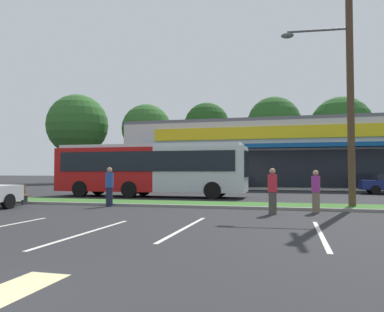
{
  "coord_description": "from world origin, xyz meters",
  "views": [
    {
      "loc": [
        3.84,
        -3.37,
        1.59
      ],
      "look_at": [
        -1.68,
        18.1,
        2.48
      ],
      "focal_mm": 35.71,
      "sensor_mm": 36.0,
      "label": 1
    }
  ],
  "objects_px": {
    "utility_pole": "(347,75)",
    "bus_stop_bench": "(13,194)",
    "city_bus": "(150,168)",
    "pedestrian_near_bench": "(272,191)",
    "car_3": "(201,182)",
    "pedestrian_by_pole": "(316,191)",
    "pedestrian_mid": "(109,187)"
  },
  "relations": [
    {
      "from": "city_bus",
      "to": "pedestrian_by_pole",
      "type": "height_order",
      "value": "city_bus"
    },
    {
      "from": "utility_pole",
      "to": "bus_stop_bench",
      "type": "distance_m",
      "value": 16.24
    },
    {
      "from": "city_bus",
      "to": "pedestrian_near_bench",
      "type": "height_order",
      "value": "city_bus"
    },
    {
      "from": "utility_pole",
      "to": "pedestrian_mid",
      "type": "distance_m",
      "value": 11.51
    },
    {
      "from": "city_bus",
      "to": "bus_stop_bench",
      "type": "xyz_separation_m",
      "value": [
        -4.41,
        -6.88,
        -1.26
      ]
    },
    {
      "from": "city_bus",
      "to": "car_3",
      "type": "distance_m",
      "value": 6.78
    },
    {
      "from": "utility_pole",
      "to": "pedestrian_near_bench",
      "type": "bearing_deg",
      "value": -136.0
    },
    {
      "from": "car_3",
      "to": "city_bus",
      "type": "bearing_deg",
      "value": -105.3
    },
    {
      "from": "car_3",
      "to": "pedestrian_by_pole",
      "type": "distance_m",
      "value": 15.54
    },
    {
      "from": "bus_stop_bench",
      "to": "pedestrian_near_bench",
      "type": "relative_size",
      "value": 0.94
    },
    {
      "from": "pedestrian_by_pole",
      "to": "city_bus",
      "type": "bearing_deg",
      "value": -161.67
    },
    {
      "from": "utility_pole",
      "to": "bus_stop_bench",
      "type": "xyz_separation_m",
      "value": [
        -15.28,
        -1.78,
        -5.22
      ]
    },
    {
      "from": "utility_pole",
      "to": "pedestrian_by_pole",
      "type": "distance_m",
      "value": 5.48
    },
    {
      "from": "car_3",
      "to": "pedestrian_by_pole",
      "type": "height_order",
      "value": "pedestrian_by_pole"
    },
    {
      "from": "pedestrian_by_pole",
      "to": "utility_pole",
      "type": "bearing_deg",
      "value": 108.66
    },
    {
      "from": "pedestrian_near_bench",
      "to": "pedestrian_by_pole",
      "type": "height_order",
      "value": "pedestrian_near_bench"
    },
    {
      "from": "bus_stop_bench",
      "to": "car_3",
      "type": "distance_m",
      "value": 14.71
    },
    {
      "from": "utility_pole",
      "to": "car_3",
      "type": "xyz_separation_m",
      "value": [
        -9.09,
        11.57,
        -4.96
      ]
    },
    {
      "from": "bus_stop_bench",
      "to": "pedestrian_mid",
      "type": "xyz_separation_m",
      "value": [
        4.94,
        0.25,
        0.39
      ]
    },
    {
      "from": "car_3",
      "to": "pedestrian_by_pole",
      "type": "xyz_separation_m",
      "value": [
        7.64,
        -13.53,
        0.05
      ]
    },
    {
      "from": "car_3",
      "to": "pedestrian_near_bench",
      "type": "xyz_separation_m",
      "value": [
        6.05,
        -14.5,
        0.09
      ]
    },
    {
      "from": "bus_stop_bench",
      "to": "pedestrian_mid",
      "type": "relative_size",
      "value": 0.9
    },
    {
      "from": "utility_pole",
      "to": "car_3",
      "type": "distance_m",
      "value": 15.53
    },
    {
      "from": "city_bus",
      "to": "bus_stop_bench",
      "type": "relative_size",
      "value": 7.51
    },
    {
      "from": "utility_pole",
      "to": "bus_stop_bench",
      "type": "bearing_deg",
      "value": -173.36
    },
    {
      "from": "car_3",
      "to": "pedestrian_by_pole",
      "type": "relative_size",
      "value": 2.79
    },
    {
      "from": "car_3",
      "to": "pedestrian_near_bench",
      "type": "height_order",
      "value": "pedestrian_near_bench"
    },
    {
      "from": "utility_pole",
      "to": "pedestrian_by_pole",
      "type": "relative_size",
      "value": 6.59
    },
    {
      "from": "bus_stop_bench",
      "to": "pedestrian_near_bench",
      "type": "distance_m",
      "value": 12.3
    },
    {
      "from": "pedestrian_by_pole",
      "to": "pedestrian_mid",
      "type": "relative_size",
      "value": 0.92
    },
    {
      "from": "city_bus",
      "to": "pedestrian_near_bench",
      "type": "bearing_deg",
      "value": -46.32
    },
    {
      "from": "utility_pole",
      "to": "pedestrian_near_bench",
      "type": "relative_size",
      "value": 6.32
    }
  ]
}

